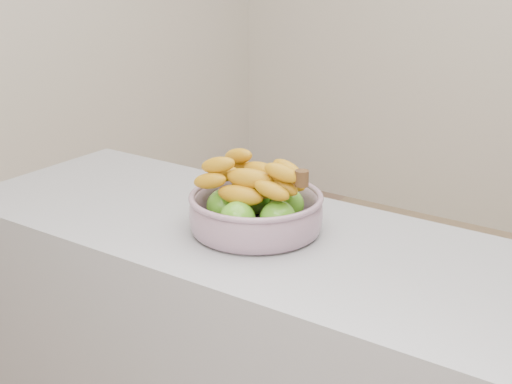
% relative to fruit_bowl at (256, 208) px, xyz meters
% --- Properties ---
extents(fruit_bowl, '(0.32, 0.32, 0.18)m').
position_rel_fruit_bowl_xyz_m(fruit_bowl, '(0.00, 0.00, 0.00)').
color(fruit_bowl, '#A4ACC5').
rests_on(fruit_bowl, counter).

